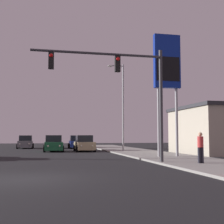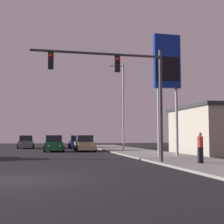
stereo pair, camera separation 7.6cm
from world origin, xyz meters
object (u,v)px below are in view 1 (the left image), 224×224
car_green (53,144)px  pedestrian_on_sidewalk (201,146)px  gas_station_sign (167,68)px  car_blue (76,142)px  car_tan (84,144)px  car_grey (26,142)px  car_black (54,142)px  street_lamp (122,102)px  traffic_light_mast (125,81)px

car_green → pedestrian_on_sidewalk: (7.43, -17.40, 0.27)m
gas_station_sign → pedestrian_on_sidewalk: bearing=-94.7°
car_blue → car_green: (-3.20, -8.20, 0.00)m
car_tan → car_grey: 11.48m
car_blue → pedestrian_on_sidewalk: 25.95m
car_blue → car_black: size_ratio=1.00×
car_blue → car_grey: same height
car_black → car_green: (-0.37, -9.06, 0.00)m
car_black → street_lamp: (6.58, -10.67, 4.36)m
pedestrian_on_sidewalk → car_green: bearing=113.1°
pedestrian_on_sidewalk → car_blue: bearing=99.4°
car_black → gas_station_sign: gas_station_sign is taller
street_lamp → pedestrian_on_sidewalk: bearing=-88.2°
car_grey → street_lamp: 15.66m
car_tan → car_grey: size_ratio=1.00×
car_green → gas_station_sign: (7.91, -11.66, 5.86)m
car_tan → traffic_light_mast: (0.33, -16.00, 3.98)m
car_blue → car_black: 2.95m
gas_station_sign → car_tan: bearing=112.0°
car_green → street_lamp: 8.35m
traffic_light_mast → pedestrian_on_sidewalk: (3.88, -1.35, -3.70)m
gas_station_sign → traffic_light_mast: bearing=-134.8°
car_black → car_green: bearing=89.7°
car_tan → car_black: same height
car_grey → pedestrian_on_sidewalk: size_ratio=2.59×
car_tan → car_green: size_ratio=1.00×
car_green → traffic_light_mast: 16.91m
car_grey → pedestrian_on_sidewalk: (10.77, -26.76, 0.27)m
gas_station_sign → street_lamp: bearing=95.5°
car_black → traffic_light_mast: 25.62m
car_blue → car_black: (-2.83, 0.86, 0.00)m
car_blue → pedestrian_on_sidewalk: size_ratio=2.60×
car_tan → car_black: 9.54m
car_green → car_tan: bearing=179.3°
car_tan → car_grey: same height
car_green → car_blue: bearing=-111.2°
traffic_light_mast → pedestrian_on_sidewalk: traffic_light_mast is taller
car_grey → car_green: bearing=108.5°
car_blue → car_green: bearing=70.3°
car_blue → car_green: same height
traffic_light_mast → pedestrian_on_sidewalk: 5.53m
pedestrian_on_sidewalk → car_tan: bearing=103.6°
car_black → car_blue: bearing=165.1°
car_black → gas_station_sign: bearing=112.0°
car_blue → pedestrian_on_sidewalk: bearing=101.0°
car_black → car_tan: bearing=109.4°
car_black → gas_station_sign: (7.54, -20.72, 5.86)m
car_blue → pedestrian_on_sidewalk: (4.24, -25.60, 0.27)m
traffic_light_mast → pedestrian_on_sidewalk: size_ratio=4.51×
car_grey → car_green: size_ratio=1.00×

